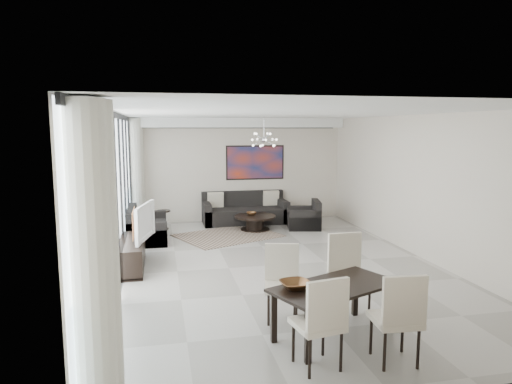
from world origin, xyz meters
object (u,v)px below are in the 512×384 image
object	(u,v)px
tv_console	(131,254)
television	(139,222)
dining_table	(335,292)
sofa_main	(245,212)
coffee_table	(255,222)

from	to	relation	value
tv_console	television	world-z (taller)	television
television	dining_table	distance (m)	4.38
sofa_main	television	size ratio (longest dim) A/B	1.98
sofa_main	dining_table	xyz separation A→B (m)	(-0.20, -7.17, 0.30)
sofa_main	television	xyz separation A→B (m)	(-2.72, -3.60, 0.58)
coffee_table	dining_table	distance (m)	6.22
coffee_table	sofa_main	size ratio (longest dim) A/B	0.46
coffee_table	television	distance (m)	3.90
sofa_main	tv_console	world-z (taller)	sofa_main
sofa_main	dining_table	size ratio (longest dim) A/B	1.29
dining_table	sofa_main	bearing A→B (deg)	88.39
television	dining_table	size ratio (longest dim) A/B	0.65
coffee_table	television	xyz separation A→B (m)	(-2.81, -2.63, 0.65)
coffee_table	sofa_main	xyz separation A→B (m)	(-0.09, 0.97, 0.07)
coffee_table	dining_table	bearing A→B (deg)	-92.65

